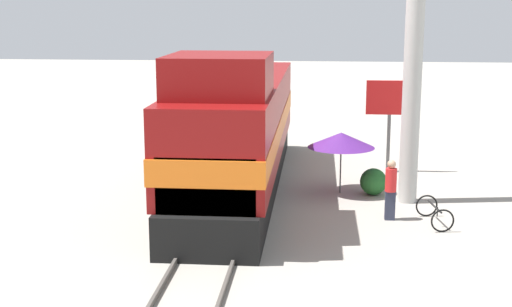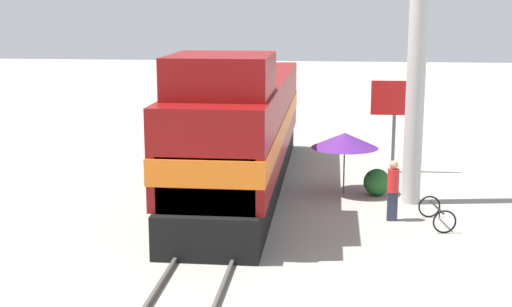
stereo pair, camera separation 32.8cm
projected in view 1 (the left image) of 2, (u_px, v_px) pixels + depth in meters
The scene contains 10 objects.
ground_plane at pixel (232, 204), 23.02m from camera, with size 120.00×120.00×0.00m, color gray.
rail_near at pixel (210, 201), 23.06m from camera, with size 0.08×43.99×0.15m, color #4C4742.
rail_far at pixel (254, 202), 22.94m from camera, with size 0.08×43.99×0.15m, color #4C4742.
locomotive at pixel (237, 131), 24.19m from camera, with size 3.01×15.27×4.97m.
utility_pole at pixel (412, 78), 22.48m from camera, with size 1.80×0.59×8.02m.
vendor_umbrella at pixel (341, 140), 24.02m from camera, with size 2.27×2.27×2.10m.
billboard_sign at pixel (390, 104), 26.89m from camera, with size 1.79×0.12×3.53m.
shrub_cluster at pixel (373, 182), 24.05m from camera, with size 0.91×0.91×0.91m, color #236028.
person_bystander at pixel (391, 187), 21.13m from camera, with size 0.34×0.34×1.83m.
bicycle at pixel (434, 213), 20.83m from camera, with size 0.90×1.67×0.68m.
Camera 1 is at (2.76, -22.04, 6.30)m, focal length 50.00 mm.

